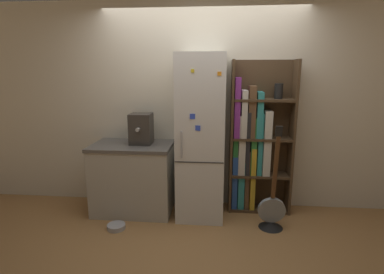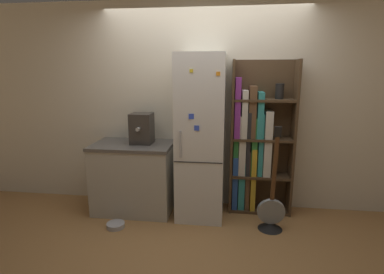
# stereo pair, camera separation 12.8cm
# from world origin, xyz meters

# --- Properties ---
(ground_plane) EXTENTS (16.00, 16.00, 0.00)m
(ground_plane) POSITION_xyz_m (0.00, 0.00, 0.00)
(ground_plane) COLOR #A87542
(wall_back) EXTENTS (8.00, 0.05, 2.60)m
(wall_back) POSITION_xyz_m (0.00, 0.47, 1.30)
(wall_back) COLOR beige
(wall_back) RESTS_ON ground_plane
(refrigerator) EXTENTS (0.55, 0.66, 1.95)m
(refrigerator) POSITION_xyz_m (-0.00, 0.13, 0.97)
(refrigerator) COLOR white
(refrigerator) RESTS_ON ground_plane
(bookshelf) EXTENTS (0.76, 0.30, 1.88)m
(bookshelf) POSITION_xyz_m (0.64, 0.33, 0.87)
(bookshelf) COLOR #4C3823
(bookshelf) RESTS_ON ground_plane
(kitchen_counter) EXTENTS (0.98, 0.64, 0.87)m
(kitchen_counter) POSITION_xyz_m (-0.85, 0.14, 0.44)
(kitchen_counter) COLOR #BCB7A8
(kitchen_counter) RESTS_ON ground_plane
(espresso_machine) EXTENTS (0.26, 0.31, 0.37)m
(espresso_machine) POSITION_xyz_m (-0.74, 0.18, 1.06)
(espresso_machine) COLOR #38332D
(espresso_machine) RESTS_ON kitchen_counter
(guitar) EXTENTS (0.31, 0.29, 1.20)m
(guitar) POSITION_xyz_m (0.82, -0.17, 0.18)
(guitar) COLOR black
(guitar) RESTS_ON ground_plane
(pet_bowl) EXTENTS (0.21, 0.21, 0.05)m
(pet_bowl) POSITION_xyz_m (-0.93, -0.35, 0.03)
(pet_bowl) COLOR #B7B7BC
(pet_bowl) RESTS_ON ground_plane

